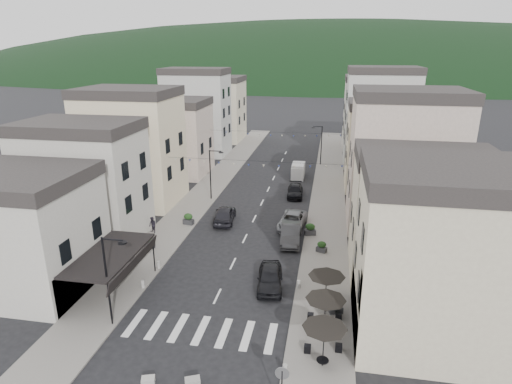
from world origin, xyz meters
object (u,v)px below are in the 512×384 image
Objects in this scene: parked_car_c at (292,221)px; parked_car_e at (225,214)px; delivery_van at (298,170)px; parked_car_b at (290,234)px; parked_car_a at (270,278)px; parked_car_d at (295,191)px; pedestrian_b at (153,225)px; pedestrian_a at (132,255)px.

parked_car_e reaches higher than parked_car_c.
parked_car_b is at bearing -87.71° from delivery_van.
delivery_van reaches higher than parked_car_e.
parked_car_d is at bearing 83.61° from parked_car_a.
pedestrian_b reaches higher than parked_car_e.
parked_car_a is 0.88× the size of parked_car_c.
parked_car_c is at bearing 49.59° from pedestrian_b.
parked_car_b is at bearing 78.56° from parked_car_a.
parked_car_c is 15.97m from pedestrian_a.
parked_car_b is 7.98m from parked_car_e.
parked_car_d is 2.61× the size of pedestrian_a.
pedestrian_a reaches higher than pedestrian_b.
delivery_van reaches higher than parked_car_b.
parked_car_b reaches higher than parked_car_c.
delivery_van is at bearing 98.43° from parked_car_c.
parked_car_c is 6.99m from parked_car_e.
parked_car_e is 2.81× the size of pedestrian_a.
parked_car_c is at bearing 80.74° from parked_car_a.
pedestrian_a is at bearing -49.11° from pedestrian_b.
parked_car_d is 18.34m from pedestrian_b.
parked_car_b is 20.97m from delivery_van.
parked_car_d is 0.93× the size of parked_car_e.
pedestrian_b is at bearing 177.92° from parked_car_b.
delivery_van is 2.64× the size of pedestrian_b.
delivery_van is (-0.88, 17.53, 0.27)m from parked_car_c.
parked_car_c is 13.65m from pedestrian_b.
parked_car_e is 11.72m from pedestrian_a.
parked_car_d is 2.82× the size of pedestrian_b.
parked_car_d is at bearing 88.85° from parked_car_b.
parked_car_a is 1.08× the size of delivery_van.
parked_car_e is at bearing -109.89° from delivery_van.
pedestrian_b is at bearing -157.72° from parked_car_c.
pedestrian_a is at bearing -134.12° from parked_car_c.
pedestrian_b is at bearing -136.20° from parked_car_d.
parked_car_e is (-6.41, 11.70, 0.05)m from parked_car_a.
parked_car_e reaches higher than parked_car_d.
pedestrian_a is (-5.18, -10.51, 0.16)m from parked_car_e.
pedestrian_b is (-0.90, 6.40, -0.06)m from pedestrian_a.
pedestrian_b reaches higher than parked_car_b.
parked_car_a is at bearing -93.25° from parked_car_d.
parked_car_b is at bearing -90.08° from parked_car_d.
delivery_van is at bearing 84.20° from parked_car_a.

